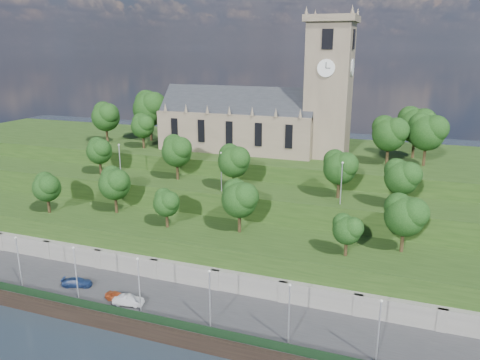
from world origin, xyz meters
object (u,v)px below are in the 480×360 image
at_px(car_left, 117,297).
at_px(car_middle, 128,300).
at_px(church, 262,114).
at_px(car_right, 77,282).

relative_size(car_left, car_middle, 0.89).
bearing_deg(car_left, church, 0.00).
relative_size(church, car_left, 10.52).
xyz_separation_m(church, car_left, (-7.16, -42.36, -19.90)).
bearing_deg(car_left, car_right, 88.78).
bearing_deg(car_middle, car_right, 66.89).
bearing_deg(car_right, car_left, -119.09).
distance_m(church, car_middle, 47.40).
distance_m(car_left, car_right, 8.06).
bearing_deg(church, car_middle, -96.88).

